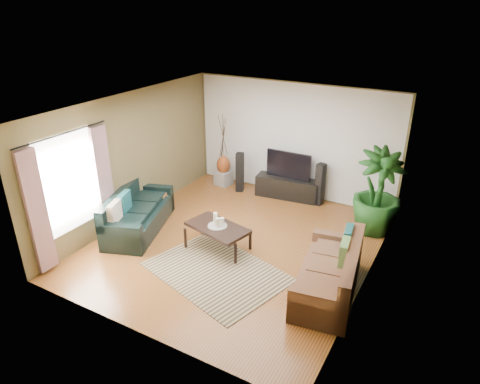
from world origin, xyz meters
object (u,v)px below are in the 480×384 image
Objects in this scene: sofa_right at (329,270)px; pedestal at (224,178)px; speaker_left at (240,172)px; speaker_right at (320,184)px; vase at (223,165)px; tv_stand at (287,188)px; coffee_table at (218,237)px; side_table at (155,204)px; potted_plant at (378,192)px; sofa_left at (139,211)px; television at (288,165)px.

pedestal is (-3.75, 2.93, -0.24)m from sofa_right.
speaker_right is (1.97, 0.23, 0.01)m from speaker_left.
pedestal is at bearing 0.00° from vase.
tv_stand is 1.75m from vase.
vase is (-0.55, 0.13, 0.05)m from speaker_left.
coffee_table is (-2.26, 0.25, -0.18)m from sofa_right.
potted_plant is at bearing 20.54° from side_table.
speaker_left reaches higher than sofa_left.
sofa_right is 1.96× the size of speaker_left.
coffee_table is at bearing -138.32° from potted_plant.
television is 0.86m from speaker_right.
sofa_right is at bearing -37.96° from pedestal.
television reaches higher than speaker_left.
speaker_right is (0.80, 0.00, 0.25)m from tv_stand.
pedestal is (-1.73, -0.10, -0.06)m from tv_stand.
sofa_right is at bearing -63.00° from tv_stand.
potted_plant is 3.97m from vase.
pedestal is 0.78× the size of vase.
tv_stand is 0.83m from speaker_right.
potted_plant is 4.73× the size of pedestal.
vase is at bearing 0.00° from pedestal.
television is (-2.03, 3.03, 0.39)m from sofa_right.
speaker_right reaches higher than sofa_left.
coffee_table is at bearing -60.81° from pedestal.
potted_plant is at bearing -15.72° from television.
coffee_table is 1.20× the size of speaker_left.
potted_plant is (0.17, 2.41, 0.45)m from sofa_right.
sofa_right is (4.06, -0.09, 0.00)m from sofa_left.
speaker_right reaches higher than sofa_right.
tv_stand is (0.23, 2.78, 0.01)m from coffee_table.
sofa_left is 2.02× the size of speaker_left.
speaker_left reaches higher than vase.
vase is (-1.50, 2.68, 0.30)m from coffee_table.
side_table reaches higher than coffee_table.
speaker_left is at bearing 173.46° from potted_plant.
side_table is (-4.20, 0.77, -0.18)m from sofa_right.
tv_stand is (-2.03, 3.03, -0.18)m from sofa_right.
vase reaches higher than tv_stand.
potted_plant is (4.23, 2.31, 0.45)m from sofa_left.
television is at bearing -170.03° from speaker_right.
speaker_left is at bearing -175.66° from tv_stand.
sofa_left reaches higher than vase.
coffee_table is at bearing -94.73° from television.
speaker_right is 1.57m from potted_plant.
coffee_table is at bearing -105.09° from sofa_right.
speaker_right is at bearing -6.82° from tv_stand.
tv_stand is at bearing -170.03° from speaker_right.
sofa_right is at bearing 7.29° from coffee_table.
tv_stand is at bearing 3.28° from pedestal.
coffee_table is at bearing -101.54° from tv_stand.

